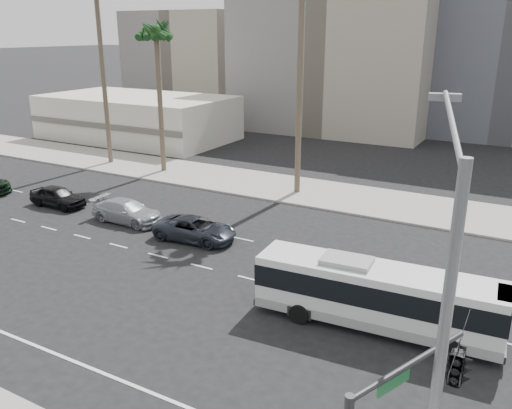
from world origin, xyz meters
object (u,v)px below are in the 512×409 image
Objects in this scene: car_a at (195,229)px; car_b at (127,211)px; car_c at (58,196)px; streetlight_corner at (436,359)px; city_bus at (376,294)px; palm_mid at (156,34)px; traffic_signal at (445,379)px.

car_b reaches higher than car_a.
streetlight_corner reaches higher than car_c.
city_bus is 2.03× the size of car_b.
car_b is 17.22m from palm_mid.
city_bus reaches higher than car_a.
car_c is at bearing 83.30° from car_a.
car_b is 27.28m from traffic_signal.
car_a is 0.48× the size of streetlight_corner.
streetlight_corner is 1.70× the size of traffic_signal.
car_a is 1.16× the size of car_c.
traffic_signal is at bearing 61.99° from streetlight_corner.
palm_mid is at bearing 27.88° from car_b.
city_bus is at bearing 96.44° from streetlight_corner.
car_a is at bearing -94.40° from car_b.
car_c is 33.02m from traffic_signal.
traffic_signal is at bearing -135.10° from car_a.
palm_mid is (-6.16, 11.59, 11.15)m from car_b.
streetlight_corner reaches higher than traffic_signal.
city_bus is at bearing -104.87° from car_b.
traffic_signal reaches higher than city_bus.
city_bus is 12.17m from streetlight_corner.
car_b is at bearing 161.60° from city_bus.
car_b is 0.81× the size of traffic_signal.
streetlight_corner is (22.37, -15.36, 5.35)m from car_b.
streetlight_corner is 0.81× the size of palm_mid.
car_b is at bearing 130.96° from streetlight_corner.
traffic_signal is 0.48× the size of palm_mid.
car_a is 22.45m from traffic_signal.
car_c is (-6.67, 0.03, 0.01)m from car_b.
city_bus is 31.24m from palm_mid.
city_bus is at bearing -33.82° from palm_mid.
car_c is 0.70× the size of traffic_signal.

